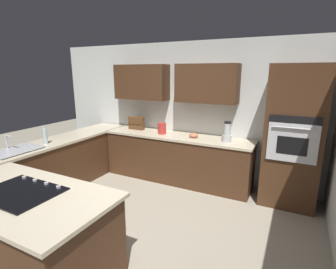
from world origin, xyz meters
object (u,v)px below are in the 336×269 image
(sink_unit, at_px, (15,150))
(blender, at_px, (227,133))
(wall_oven, at_px, (293,137))
(kettle, at_px, (162,128))
(mixing_bowl, at_px, (194,135))
(spice_rack, at_px, (136,123))
(dish_soap_bottle, at_px, (45,136))
(cooktop, at_px, (21,192))

(sink_unit, bearing_deg, blender, -143.69)
(wall_oven, distance_m, kettle, 2.25)
(mixing_bowl, bearing_deg, blender, 180.00)
(spice_rack, height_order, dish_soap_bottle, dish_soap_bottle)
(mixing_bowl, bearing_deg, spice_rack, -4.39)
(cooktop, bearing_deg, dish_soap_bottle, -45.29)
(wall_oven, relative_size, sink_unit, 3.10)
(blender, xyz_separation_m, mixing_bowl, (0.60, -0.00, -0.10))
(mixing_bowl, xyz_separation_m, spice_rack, (1.30, -0.10, 0.09))
(cooktop, relative_size, kettle, 3.59)
(spice_rack, relative_size, dish_soap_bottle, 0.98)
(blender, relative_size, spice_rack, 1.04)
(sink_unit, bearing_deg, kettle, -125.97)
(blender, relative_size, dish_soap_bottle, 1.02)
(wall_oven, distance_m, spice_rack, 2.90)
(wall_oven, height_order, spice_rack, wall_oven)
(mixing_bowl, xyz_separation_m, kettle, (0.65, 0.00, 0.06))
(wall_oven, relative_size, kettle, 10.26)
(cooktop, distance_m, spice_rack, 2.95)
(wall_oven, distance_m, mixing_bowl, 1.61)
(wall_oven, bearing_deg, mixing_bowl, 0.57)
(mixing_bowl, bearing_deg, dish_soap_bottle, 36.39)
(blender, bearing_deg, cooktop, 64.52)
(dish_soap_bottle, bearing_deg, mixing_bowl, -143.61)
(cooktop, bearing_deg, spice_rack, -78.85)
(sink_unit, bearing_deg, cooktop, 148.61)
(blender, distance_m, mixing_bowl, 0.61)
(wall_oven, xyz_separation_m, dish_soap_bottle, (3.62, 1.50, -0.05))
(cooktop, distance_m, blender, 3.10)
(sink_unit, xyz_separation_m, cooktop, (-1.35, 0.82, -0.01))
(cooktop, relative_size, mixing_bowl, 4.73)
(wall_oven, distance_m, blender, 1.00)
(cooktop, xyz_separation_m, kettle, (-0.08, -2.79, 0.10))
(sink_unit, height_order, mixing_bowl, sink_unit)
(sink_unit, xyz_separation_m, blender, (-2.68, -1.97, 0.13))
(spice_rack, bearing_deg, wall_oven, 178.34)
(blender, height_order, mixing_bowl, blender)
(wall_oven, xyz_separation_m, kettle, (2.25, 0.02, -0.08))
(sink_unit, relative_size, spice_rack, 2.11)
(sink_unit, relative_size, blender, 2.04)
(wall_oven, bearing_deg, cooktop, 50.30)
(dish_soap_bottle, bearing_deg, sink_unit, 83.05)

